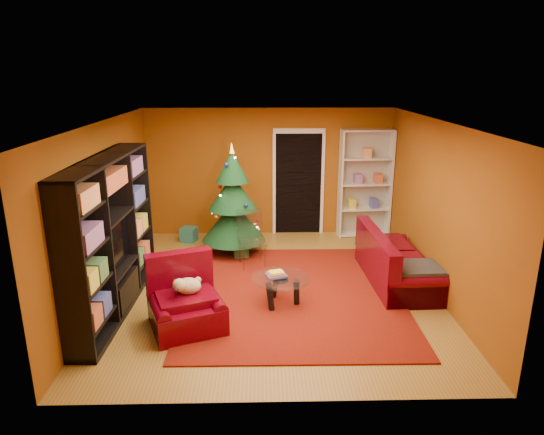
{
  "coord_description": "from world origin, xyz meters",
  "views": [
    {
      "loc": [
        -0.18,
        -7.01,
        3.3
      ],
      "look_at": [
        0.0,
        0.4,
        1.05
      ],
      "focal_mm": 32.0,
      "sensor_mm": 36.0,
      "label": 1
    }
  ],
  "objects_px": {
    "gift_box_red": "(222,234)",
    "coffee_table": "(281,291)",
    "sofa": "(398,257)",
    "christmas_tree": "(233,201)",
    "dog": "(188,286)",
    "armchair": "(186,301)",
    "acrylic_chair": "(252,242)",
    "gift_box_teal": "(189,234)",
    "white_bookshelf": "(365,184)",
    "media_unit": "(110,237)",
    "gift_box_green": "(241,250)",
    "rug": "(293,294)"
  },
  "relations": [
    {
      "from": "sofa",
      "to": "coffee_table",
      "type": "xyz_separation_m",
      "value": [
        -1.92,
        -0.77,
        -0.2
      ]
    },
    {
      "from": "armchair",
      "to": "dog",
      "type": "relative_size",
      "value": 2.48
    },
    {
      "from": "gift_box_teal",
      "to": "sofa",
      "type": "xyz_separation_m",
      "value": [
        3.65,
        -2.05,
        0.29
      ]
    },
    {
      "from": "gift_box_green",
      "to": "acrylic_chair",
      "type": "relative_size",
      "value": 0.3
    },
    {
      "from": "gift_box_teal",
      "to": "armchair",
      "type": "relative_size",
      "value": 0.29
    },
    {
      "from": "gift_box_teal",
      "to": "sofa",
      "type": "distance_m",
      "value": 4.19
    },
    {
      "from": "gift_box_green",
      "to": "white_bookshelf",
      "type": "distance_m",
      "value": 2.93
    },
    {
      "from": "armchair",
      "to": "acrylic_chair",
      "type": "height_order",
      "value": "acrylic_chair"
    },
    {
      "from": "armchair",
      "to": "acrylic_chair",
      "type": "bearing_deg",
      "value": 47.16
    },
    {
      "from": "armchair",
      "to": "gift_box_green",
      "type": "bearing_deg",
      "value": 55.5
    },
    {
      "from": "gift_box_teal",
      "to": "gift_box_red",
      "type": "bearing_deg",
      "value": 8.0
    },
    {
      "from": "white_bookshelf",
      "to": "armchair",
      "type": "height_order",
      "value": "white_bookshelf"
    },
    {
      "from": "media_unit",
      "to": "acrylic_chair",
      "type": "xyz_separation_m",
      "value": [
        1.94,
        1.5,
        -0.64
      ]
    },
    {
      "from": "rug",
      "to": "acrylic_chair",
      "type": "distance_m",
      "value": 1.36
    },
    {
      "from": "christmas_tree",
      "to": "dog",
      "type": "bearing_deg",
      "value": -99.4
    },
    {
      "from": "dog",
      "to": "coffee_table",
      "type": "xyz_separation_m",
      "value": [
        1.25,
        0.57,
        -0.35
      ]
    },
    {
      "from": "gift_box_red",
      "to": "armchair",
      "type": "height_order",
      "value": "armchair"
    },
    {
      "from": "rug",
      "to": "gift_box_teal",
      "type": "bearing_deg",
      "value": 128.1
    },
    {
      "from": "christmas_tree",
      "to": "gift_box_teal",
      "type": "distance_m",
      "value": 1.44
    },
    {
      "from": "media_unit",
      "to": "sofa",
      "type": "bearing_deg",
      "value": 12.81
    },
    {
      "from": "gift_box_green",
      "to": "white_bookshelf",
      "type": "xyz_separation_m",
      "value": [
        2.5,
        1.2,
        0.96
      ]
    },
    {
      "from": "gift_box_teal",
      "to": "coffee_table",
      "type": "bearing_deg",
      "value": -58.36
    },
    {
      "from": "rug",
      "to": "gift_box_teal",
      "type": "height_order",
      "value": "gift_box_teal"
    },
    {
      "from": "sofa",
      "to": "armchair",
      "type": "bearing_deg",
      "value": 111.57
    },
    {
      "from": "rug",
      "to": "media_unit",
      "type": "distance_m",
      "value": 2.83
    },
    {
      "from": "white_bookshelf",
      "to": "gift_box_teal",
      "type": "bearing_deg",
      "value": -177.63
    },
    {
      "from": "gift_box_teal",
      "to": "sofa",
      "type": "relative_size",
      "value": 0.14
    },
    {
      "from": "armchair",
      "to": "rug",
      "type": "bearing_deg",
      "value": 12.34
    },
    {
      "from": "gift_box_teal",
      "to": "gift_box_red",
      "type": "distance_m",
      "value": 0.67
    },
    {
      "from": "gift_box_red",
      "to": "coffee_table",
      "type": "height_order",
      "value": "coffee_table"
    },
    {
      "from": "gift_box_teal",
      "to": "rug",
      "type": "bearing_deg",
      "value": -51.9
    },
    {
      "from": "christmas_tree",
      "to": "white_bookshelf",
      "type": "distance_m",
      "value": 2.81
    },
    {
      "from": "media_unit",
      "to": "rug",
      "type": "bearing_deg",
      "value": 10.57
    },
    {
      "from": "armchair",
      "to": "sofa",
      "type": "distance_m",
      "value": 3.49
    },
    {
      "from": "dog",
      "to": "sofa",
      "type": "distance_m",
      "value": 3.44
    },
    {
      "from": "media_unit",
      "to": "gift_box_teal",
      "type": "distance_m",
      "value": 3.09
    },
    {
      "from": "media_unit",
      "to": "gift_box_teal",
      "type": "xyz_separation_m",
      "value": [
        0.64,
        2.87,
        -0.95
      ]
    },
    {
      "from": "gift_box_teal",
      "to": "coffee_table",
      "type": "relative_size",
      "value": 0.33
    },
    {
      "from": "media_unit",
      "to": "sofa",
      "type": "distance_m",
      "value": 4.42
    },
    {
      "from": "gift_box_green",
      "to": "sofa",
      "type": "relative_size",
      "value": 0.13
    },
    {
      "from": "rug",
      "to": "gift_box_red",
      "type": "bearing_deg",
      "value": 116.52
    },
    {
      "from": "rug",
      "to": "coffee_table",
      "type": "relative_size",
      "value": 4.43
    },
    {
      "from": "armchair",
      "to": "sofa",
      "type": "height_order",
      "value": "sofa"
    },
    {
      "from": "gift_box_red",
      "to": "acrylic_chair",
      "type": "distance_m",
      "value": 1.62
    },
    {
      "from": "armchair",
      "to": "media_unit",
      "type": "bearing_deg",
      "value": 131.23
    },
    {
      "from": "gift_box_red",
      "to": "coffee_table",
      "type": "xyz_separation_m",
      "value": [
        1.07,
        -2.91,
        0.11
      ]
    },
    {
      "from": "gift_box_teal",
      "to": "gift_box_green",
      "type": "distance_m",
      "value": 1.39
    },
    {
      "from": "gift_box_teal",
      "to": "dog",
      "type": "bearing_deg",
      "value": -81.8
    },
    {
      "from": "christmas_tree",
      "to": "sofa",
      "type": "relative_size",
      "value": 1.05
    },
    {
      "from": "christmas_tree",
      "to": "coffee_table",
      "type": "xyz_separation_m",
      "value": [
        0.79,
        -2.17,
        -0.79
      ]
    }
  ]
}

